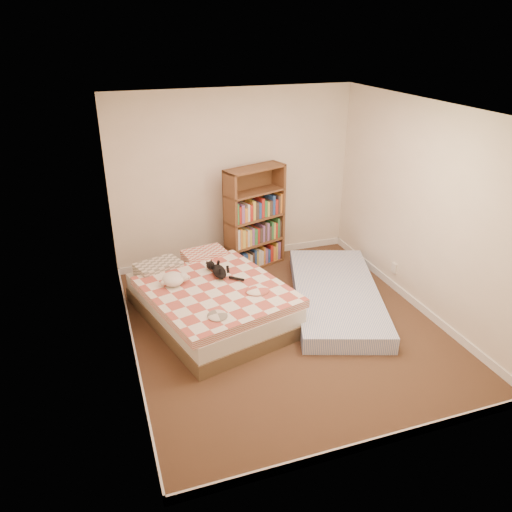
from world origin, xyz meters
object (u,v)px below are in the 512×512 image
object	(u,v)px
floor_mattress	(336,295)
white_dog	(174,279)
bookshelf	(254,230)
bed	(210,299)
black_cat	(219,270)

from	to	relation	value
floor_mattress	white_dog	size ratio (longest dim) A/B	5.90
bookshelf	bed	bearing A→B (deg)	-147.60
floor_mattress	black_cat	xyz separation A→B (m)	(-1.45, 0.32, 0.43)
floor_mattress	white_dog	bearing A→B (deg)	-167.76
bookshelf	white_dog	world-z (taller)	bookshelf
bookshelf	black_cat	bearing A→B (deg)	-146.22
bookshelf	black_cat	size ratio (longest dim) A/B	2.53
bed	floor_mattress	bearing A→B (deg)	-21.35
bookshelf	white_dog	bearing A→B (deg)	-159.11
floor_mattress	bed	bearing A→B (deg)	-167.16
bookshelf	white_dog	size ratio (longest dim) A/B	3.82
floor_mattress	bookshelf	bearing A→B (deg)	133.79
black_cat	bookshelf	bearing A→B (deg)	33.23
bed	white_dog	xyz separation A→B (m)	(-0.41, 0.07, 0.31)
black_cat	bed	bearing A→B (deg)	-156.92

